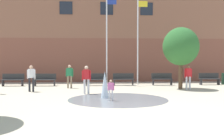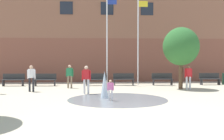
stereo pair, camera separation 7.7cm
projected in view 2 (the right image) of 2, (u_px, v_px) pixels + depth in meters
ground_plane at (125, 118)px, 8.53m from camera, size 100.00×100.00×0.00m
library_building at (106, 36)px, 25.78m from camera, size 36.00×6.05×8.51m
splash_fountain at (110, 91)px, 12.95m from camera, size 4.84×4.84×1.36m
park_bench_left_of_flagpoles at (13, 79)px, 19.36m from camera, size 1.60×0.44×0.91m
park_bench_under_left_flagpole at (45, 79)px, 19.40m from camera, size 1.60×0.44×0.91m
park_bench_center at (96, 79)px, 19.67m from camera, size 1.60×0.44×0.91m
park_bench_under_right_flagpole at (124, 79)px, 19.87m from camera, size 1.60×0.44×0.91m
park_bench_near_trashcan at (162, 79)px, 20.03m from camera, size 1.60×0.44×0.91m
park_bench_far_right at (210, 79)px, 20.28m from camera, size 1.60×0.44×0.91m
child_in_fountain at (110, 88)px, 12.24m from camera, size 0.31×0.18×0.99m
adult_in_red at (31, 76)px, 15.78m from camera, size 0.50×0.38×1.59m
adult_watching at (86, 78)px, 14.65m from camera, size 0.50×0.22×1.59m
teen_by_trashcan at (70, 74)px, 17.80m from camera, size 0.50×0.26×1.59m
adult_near_bench at (188, 75)px, 17.01m from camera, size 0.50×0.29×1.59m
flagpole_left at (107, 36)px, 20.09m from camera, size 0.80×0.10×7.03m
flagpole_right at (138, 37)px, 20.23m from camera, size 0.80×0.10×6.87m
street_tree_near_building at (181, 47)px, 17.25m from camera, size 2.37×2.37×4.08m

